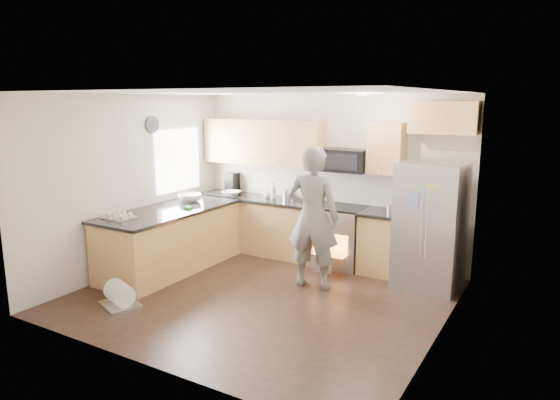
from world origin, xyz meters
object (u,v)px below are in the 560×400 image
Objects in this scene: person at (313,217)px; refrigerator at (430,226)px; dish_rack at (120,299)px; stove_range at (339,222)px.

refrigerator is at bearing -160.51° from person.
refrigerator is 4.12m from dish_rack.
stove_range is 1.45m from refrigerator.
dish_rack is (-1.76, -1.81, -0.89)m from person.
person is 2.67m from dish_rack.
person is (-1.36, -0.77, 0.11)m from refrigerator.
person is 3.25× the size of dish_rack.
stove_range is 3.35m from dish_rack.
refrigerator is at bearing -9.70° from stove_range.
refrigerator is at bearing 39.52° from dish_rack.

